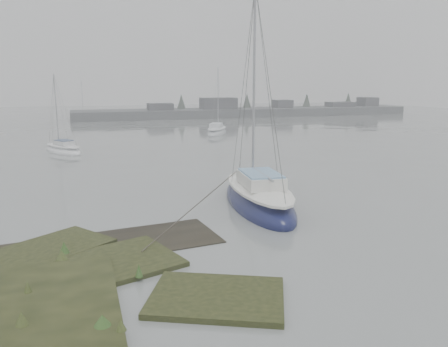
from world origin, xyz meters
TOP-DOWN VIEW (x-y plane):
  - ground at (0.00, 30.00)m, footprint 160.00×160.00m
  - far_shoreline at (26.84, 61.90)m, footprint 60.00×8.00m
  - sailboat_main at (5.03, 7.51)m, footprint 3.30×7.88m
  - sailboat_white at (-4.11, 27.59)m, footprint 3.87×5.04m
  - sailboat_far_b at (12.10, 36.66)m, footprint 4.47×5.93m
  - sailboat_far_c at (-1.56, 59.63)m, footprint 4.58×4.03m

SIDE VIEW (x-z plane):
  - ground at x=0.00m, z-range 0.00..0.00m
  - sailboat_far_c at x=-1.56m, z-range -3.06..3.46m
  - sailboat_white at x=-4.11m, z-range -3.24..3.67m
  - sailboat_far_b at x=12.10m, z-range -3.80..4.30m
  - sailboat_main at x=5.03m, z-range -5.07..5.74m
  - far_shoreline at x=26.84m, z-range -1.22..2.93m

